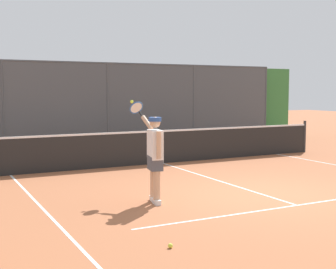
% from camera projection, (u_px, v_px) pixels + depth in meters
% --- Properties ---
extents(ground_plane, '(60.00, 60.00, 0.00)m').
position_uv_depth(ground_plane, '(261.00, 194.00, 9.46)').
color(ground_plane, '#A8603D').
extents(court_line_markings, '(8.46, 10.09, 0.01)m').
position_uv_depth(court_line_markings, '(309.00, 209.00, 8.25)').
color(court_line_markings, white).
rests_on(court_line_markings, ground).
extents(fence_backdrop, '(17.86, 1.37, 3.13)m').
position_uv_depth(fence_backdrop, '(102.00, 105.00, 17.94)').
color(fence_backdrop, '#474C51').
rests_on(fence_backdrop, ground).
extents(tennis_net, '(10.87, 0.09, 1.07)m').
position_uv_depth(tennis_net, '(163.00, 146.00, 13.38)').
color(tennis_net, '#2D2D2D').
rests_on(tennis_net, ground).
extents(tennis_player, '(0.31, 1.38, 1.90)m').
position_uv_depth(tennis_player, '(155.00, 153.00, 8.67)').
color(tennis_player, silver).
rests_on(tennis_player, ground).
extents(tennis_ball_by_sideline, '(0.07, 0.07, 0.07)m').
position_uv_depth(tennis_ball_by_sideline, '(170.00, 246.00, 6.22)').
color(tennis_ball_by_sideline, '#D6E042').
rests_on(tennis_ball_by_sideline, ground).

